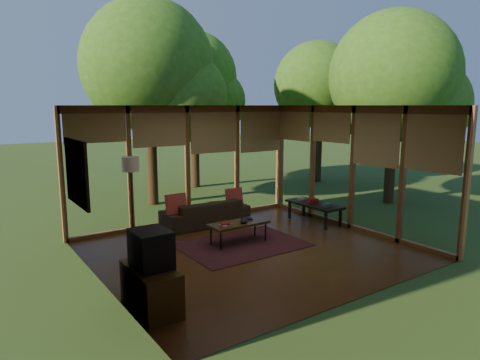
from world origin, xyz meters
TOP-DOWN VIEW (x-y plane):
  - floor at (0.00, 0.00)m, footprint 5.50×5.50m
  - ceiling at (0.00, 0.00)m, footprint 5.50×5.50m
  - wall_left at (-2.75, 0.00)m, footprint 0.04×5.00m
  - wall_front at (0.00, -2.50)m, footprint 5.50×0.04m
  - window_wall_back at (0.00, 2.50)m, footprint 5.50×0.12m
  - window_wall_right at (2.75, 0.00)m, footprint 0.12×5.00m
  - exterior_lawn at (8.00, 8.00)m, footprint 40.00×40.00m
  - tree_nw at (0.06, 4.75)m, footprint 3.51×3.51m
  - tree_ne at (2.25, 6.40)m, footprint 2.90×2.90m
  - tree_se at (5.51, 1.12)m, footprint 3.43×3.43m
  - tree_far at (6.20, 4.71)m, footprint 2.98×2.98m
  - rug at (0.06, 0.37)m, footprint 2.36×1.67m
  - sofa at (0.17, 2.00)m, footprint 2.00×0.83m
  - pillow_left at (-0.58, 1.95)m, footprint 0.44×0.23m
  - pillow_right at (0.92, 1.95)m, footprint 0.39×0.21m
  - ct_book_lower at (-0.28, 0.45)m, footprint 0.25×0.22m
  - ct_book_upper at (-0.28, 0.45)m, footprint 0.21×0.18m
  - ct_book_side at (0.32, 0.58)m, footprint 0.22×0.18m
  - ct_bowl at (0.12, 0.40)m, footprint 0.16×0.16m
  - media_cabinet at (-2.47, -1.16)m, footprint 0.50×1.00m
  - television at (-2.45, -1.16)m, footprint 0.45×0.55m
  - console_book_a at (2.40, 0.39)m, footprint 0.21×0.15m
  - console_book_b at (2.40, 0.84)m, footprint 0.24×0.20m
  - console_book_c at (2.40, 1.24)m, footprint 0.25×0.22m
  - floor_lamp at (-1.43, 2.28)m, footprint 0.36×0.36m
  - coffee_table at (0.07, 0.50)m, footprint 1.20×0.50m
  - side_console at (2.40, 0.79)m, footprint 0.60×1.40m
  - wall_painting at (-2.71, 1.40)m, footprint 0.06×1.35m

SIDE VIEW (x-z plane):
  - exterior_lawn at x=8.00m, z-range -0.01..-0.01m
  - floor at x=0.00m, z-range 0.00..0.00m
  - rug at x=0.06m, z-range 0.00..0.01m
  - sofa at x=0.17m, z-range 0.00..0.58m
  - media_cabinet at x=-2.47m, z-range 0.00..0.60m
  - coffee_table at x=0.07m, z-range 0.18..0.60m
  - side_console at x=2.40m, z-range 0.18..0.64m
  - ct_book_side at x=0.32m, z-range 0.42..0.45m
  - ct_book_lower at x=-0.28m, z-range 0.42..0.46m
  - ct_bowl at x=0.12m, z-range 0.42..0.50m
  - ct_book_upper at x=-0.28m, z-range 0.45..0.48m
  - console_book_c at x=2.40m, z-range 0.46..0.51m
  - console_book_a at x=2.40m, z-range 0.45..0.53m
  - console_book_b at x=2.40m, z-range 0.46..0.55m
  - pillow_right at x=0.92m, z-range 0.37..0.78m
  - pillow_left at x=-0.58m, z-range 0.37..0.83m
  - television at x=-2.45m, z-range 0.60..1.10m
  - wall_left at x=-2.75m, z-range 0.00..2.70m
  - wall_front at x=0.00m, z-range 0.00..2.70m
  - window_wall_back at x=0.00m, z-range 0.00..2.70m
  - window_wall_right at x=2.75m, z-range 0.00..2.70m
  - floor_lamp at x=-1.43m, z-range 0.58..2.23m
  - wall_painting at x=-2.71m, z-range 0.98..2.12m
  - ceiling at x=0.00m, z-range 2.70..2.70m
  - tree_far at x=6.20m, z-range 0.94..5.82m
  - tree_se at x=5.51m, z-range 0.88..6.07m
  - tree_ne at x=2.25m, z-range 1.07..6.14m
  - tree_nw at x=0.06m, z-range 0.98..6.46m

